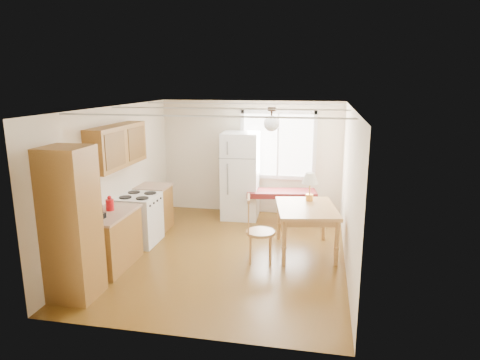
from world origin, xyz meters
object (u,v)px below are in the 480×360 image
(bench, at_px, (281,194))
(refrigerator, at_px, (240,176))
(dining_table, at_px, (306,213))
(chair, at_px, (254,224))

(bench, bearing_deg, refrigerator, 161.97)
(refrigerator, height_order, bench, refrigerator)
(refrigerator, relative_size, bench, 1.22)
(dining_table, bearing_deg, bench, 100.35)
(refrigerator, xyz_separation_m, bench, (0.90, -0.13, -0.33))
(bench, bearing_deg, dining_table, -79.36)
(bench, relative_size, dining_table, 1.04)
(bench, distance_m, chair, 2.13)
(bench, height_order, chair, chair)
(dining_table, bearing_deg, chair, -155.99)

